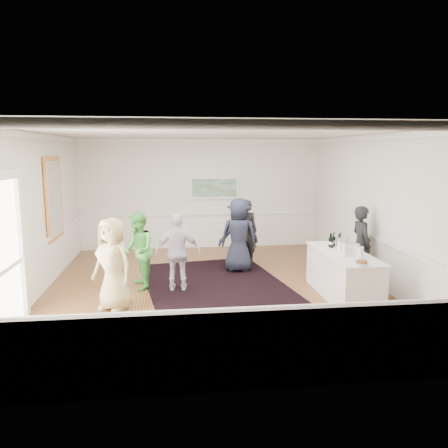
{
  "coord_description": "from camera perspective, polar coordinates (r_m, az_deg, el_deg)",
  "views": [
    {
      "loc": [
        -0.84,
        -8.77,
        2.84
      ],
      "look_at": [
        0.24,
        0.2,
        1.33
      ],
      "focal_mm": 35.0,
      "sensor_mm": 36.0,
      "label": 1
    }
  ],
  "objects": [
    {
      "name": "wall_left",
      "position": [
        9.25,
        -23.49,
        1.0
      ],
      "size": [
        0.02,
        8.0,
        3.2
      ],
      "primitive_type": "cube",
      "color": "white",
      "rests_on": "floor"
    },
    {
      "name": "bartender",
      "position": [
        9.88,
        17.47,
        -2.6
      ],
      "size": [
        0.44,
        0.64,
        1.69
      ],
      "primitive_type": "imported",
      "rotation": [
        0.0,
        0.0,
        1.63
      ],
      "color": "black",
      "rests_on": "floor"
    },
    {
      "name": "landscape_painting",
      "position": [
        12.82,
        -1.28,
        4.77
      ],
      "size": [
        1.44,
        0.06,
        0.66
      ],
      "color": "white",
      "rests_on": "wall_back"
    },
    {
      "name": "guest_dark_a",
      "position": [
        10.82,
        1.98,
        -1.11
      ],
      "size": [
        1.24,
        0.96,
        1.7
      ],
      "primitive_type": "imported",
      "rotation": [
        0.0,
        0.0,
        3.48
      ],
      "color": "#1D2031",
      "rests_on": "floor"
    },
    {
      "name": "wall_front",
      "position": [
        5.0,
        3.09,
        -4.89
      ],
      "size": [
        7.0,
        0.02,
        3.2
      ],
      "primitive_type": "cube",
      "color": "white",
      "rests_on": "floor"
    },
    {
      "name": "wall_right",
      "position": [
        9.86,
        19.34,
        1.74
      ],
      "size": [
        0.02,
        8.0,
        3.2
      ],
      "primitive_type": "cube",
      "color": "white",
      "rests_on": "floor"
    },
    {
      "name": "guest_tan",
      "position": [
        8.08,
        -14.34,
        -5.1
      ],
      "size": [
        0.98,
        0.92,
        1.69
      ],
      "primitive_type": "imported",
      "rotation": [
        0.0,
        0.0,
        -0.62
      ],
      "color": "tan",
      "rests_on": "floor"
    },
    {
      "name": "guest_navy",
      "position": [
        10.34,
        1.92,
        -1.57
      ],
      "size": [
        0.94,
        0.72,
        1.71
      ],
      "primitive_type": "imported",
      "rotation": [
        0.0,
        0.0,
        2.91
      ],
      "color": "#1D2031",
      "rests_on": "floor"
    },
    {
      "name": "serving_table",
      "position": [
        8.92,
        15.26,
        -6.39
      ],
      "size": [
        0.84,
        2.21,
        0.89
      ],
      "color": "white",
      "rests_on": "floor"
    },
    {
      "name": "guest_lilac",
      "position": [
        8.97,
        -6.02,
        -3.69
      ],
      "size": [
        0.96,
        0.44,
        1.6
      ],
      "primitive_type": "imported",
      "rotation": [
        0.0,
        0.0,
        3.08
      ],
      "color": "silver",
      "rests_on": "floor"
    },
    {
      "name": "guest_dark_b",
      "position": [
        11.08,
        2.81,
        -0.99
      ],
      "size": [
        0.64,
        0.46,
        1.65
      ],
      "primitive_type": "imported",
      "rotation": [
        0.0,
        0.0,
        3.02
      ],
      "color": "black",
      "rests_on": "floor"
    },
    {
      "name": "nut_bowl",
      "position": [
        7.94,
        17.52,
        -4.87
      ],
      "size": [
        0.24,
        0.24,
        0.08
      ],
      "color": "white",
      "rests_on": "serving_table"
    },
    {
      "name": "ceiling",
      "position": [
        8.82,
        -1.39,
        11.84
      ],
      "size": [
        7.0,
        8.0,
        0.02
      ],
      "primitive_type": "cube",
      "color": "white",
      "rests_on": "wall_back"
    },
    {
      "name": "juice_pitchers",
      "position": [
        8.53,
        16.18,
        -3.25
      ],
      "size": [
        0.35,
        0.56,
        0.24
      ],
      "color": "#61A33A",
      "rests_on": "serving_table"
    },
    {
      "name": "wine_bottles",
      "position": [
        9.22,
        14.28,
        -2.0
      ],
      "size": [
        0.28,
        0.26,
        0.31
      ],
      "color": "black",
      "rests_on": "serving_table"
    },
    {
      "name": "mirror",
      "position": [
        10.45,
        -21.31,
        3.15
      ],
      "size": [
        0.05,
        1.25,
        1.85
      ],
      "color": "gold",
      "rests_on": "wall_left"
    },
    {
      "name": "doorway",
      "position": [
        7.48,
        -27.09,
        -2.52
      ],
      "size": [
        0.1,
        1.78,
        2.56
      ],
      "color": "white",
      "rests_on": "wall_left"
    },
    {
      "name": "guest_green",
      "position": [
        9.2,
        -11.16,
        -3.45
      ],
      "size": [
        0.75,
        0.89,
        1.61
      ],
      "primitive_type": "imported",
      "rotation": [
        0.0,
        0.0,
        -1.37
      ],
      "color": "green",
      "rests_on": "floor"
    },
    {
      "name": "ice_bucket",
      "position": [
        8.91,
        15.14,
        -2.69
      ],
      "size": [
        0.26,
        0.26,
        0.25
      ],
      "primitive_type": "cylinder",
      "color": "silver",
      "rests_on": "serving_table"
    },
    {
      "name": "wainscoting",
      "position": [
        9.12,
        -1.33,
        -5.37
      ],
      "size": [
        7.0,
        8.0,
        1.0
      ],
      "primitive_type": null,
      "color": "white",
      "rests_on": "floor"
    },
    {
      "name": "floor",
      "position": [
        9.26,
        -1.31,
        -8.37
      ],
      "size": [
        8.0,
        8.0,
        0.0
      ],
      "primitive_type": "plane",
      "color": "brown",
      "rests_on": "ground"
    },
    {
      "name": "area_rug",
      "position": [
        9.63,
        -1.38,
        -7.59
      ],
      "size": [
        3.42,
        4.17,
        0.02
      ],
      "primitive_type": "cube",
      "rotation": [
        0.0,
        0.0,
        0.16
      ],
      "color": "black",
      "rests_on": "floor"
    },
    {
      "name": "wall_back",
      "position": [
        12.86,
        -3.08,
        3.96
      ],
      "size": [
        7.0,
        0.02,
        3.2
      ],
      "primitive_type": "cube",
      "color": "white",
      "rests_on": "floor"
    }
  ]
}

